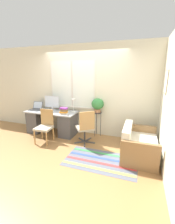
{
  "coord_description": "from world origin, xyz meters",
  "views": [
    {
      "loc": [
        1.62,
        -3.54,
        1.89
      ],
      "look_at": [
        0.31,
        0.17,
        0.85
      ],
      "focal_mm": 24.0,
      "sensor_mm": 36.0,
      "label": 1
    }
  ],
  "objects_px": {
    "laptop": "(36,108)",
    "desk_chair_wooden": "(45,125)",
    "monitor": "(52,103)",
    "potted_plant": "(98,104)",
    "keyboard": "(45,112)",
    "desk_lamp": "(73,101)",
    "mouse": "(52,113)",
    "couch_loveseat": "(138,146)",
    "plant_stand": "(97,116)",
    "book_stack": "(64,111)",
    "office_chair_swivel": "(85,127)"
  },
  "relations": [
    {
      "from": "laptop",
      "to": "desk_chair_wooden",
      "type": "height_order",
      "value": "laptop"
    },
    {
      "from": "monitor",
      "to": "potted_plant",
      "type": "distance_m",
      "value": 1.47
    },
    {
      "from": "keyboard",
      "to": "desk_lamp",
      "type": "height_order",
      "value": "desk_lamp"
    },
    {
      "from": "monitor",
      "to": "mouse",
      "type": "relative_size",
      "value": 8.15
    },
    {
      "from": "couch_loveseat",
      "to": "mouse",
      "type": "bearing_deg",
      "value": 82.32
    },
    {
      "from": "desk_lamp",
      "to": "potted_plant",
      "type": "relative_size",
      "value": 1.02
    },
    {
      "from": "keyboard",
      "to": "plant_stand",
      "type": "bearing_deg",
      "value": 17.43
    },
    {
      "from": "book_stack",
      "to": "potted_plant",
      "type": "bearing_deg",
      "value": 25.84
    },
    {
      "from": "plant_stand",
      "to": "desk_lamp",
      "type": "bearing_deg",
      "value": -171.05
    },
    {
      "from": "desk_chair_wooden",
      "to": "potted_plant",
      "type": "distance_m",
      "value": 1.62
    },
    {
      "from": "laptop",
      "to": "desk_lamp",
      "type": "height_order",
      "value": "desk_lamp"
    },
    {
      "from": "mouse",
      "to": "desk_lamp",
      "type": "relative_size",
      "value": 0.15
    },
    {
      "from": "desk_lamp",
      "to": "plant_stand",
      "type": "bearing_deg",
      "value": 8.95
    },
    {
      "from": "office_chair_swivel",
      "to": "potted_plant",
      "type": "bearing_deg",
      "value": -141.44
    },
    {
      "from": "desk_chair_wooden",
      "to": "couch_loveseat",
      "type": "distance_m",
      "value": 2.48
    },
    {
      "from": "monitor",
      "to": "laptop",
      "type": "bearing_deg",
      "value": -165.93
    },
    {
      "from": "desk_lamp",
      "to": "couch_loveseat",
      "type": "bearing_deg",
      "value": -20.15
    },
    {
      "from": "couch_loveseat",
      "to": "keyboard",
      "type": "bearing_deg",
      "value": 82.48
    },
    {
      "from": "laptop",
      "to": "office_chair_swivel",
      "type": "distance_m",
      "value": 1.9
    },
    {
      "from": "keyboard",
      "to": "desk_lamp",
      "type": "relative_size",
      "value": 0.87
    },
    {
      "from": "mouse",
      "to": "couch_loveseat",
      "type": "relative_size",
      "value": 0.06
    },
    {
      "from": "monitor",
      "to": "book_stack",
      "type": "relative_size",
      "value": 2.12
    },
    {
      "from": "mouse",
      "to": "couch_loveseat",
      "type": "height_order",
      "value": "mouse"
    },
    {
      "from": "keyboard",
      "to": "potted_plant",
      "type": "bearing_deg",
      "value": 17.43
    },
    {
      "from": "plant_stand",
      "to": "monitor",
      "type": "bearing_deg",
      "value": -174.77
    },
    {
      "from": "office_chair_swivel",
      "to": "couch_loveseat",
      "type": "xyz_separation_m",
      "value": [
        1.36,
        -0.21,
        -0.21
      ]
    },
    {
      "from": "book_stack",
      "to": "potted_plant",
      "type": "relative_size",
      "value": 0.58
    },
    {
      "from": "keyboard",
      "to": "desk_chair_wooden",
      "type": "bearing_deg",
      "value": -59.49
    },
    {
      "from": "couch_loveseat",
      "to": "potted_plant",
      "type": "distance_m",
      "value": 1.63
    },
    {
      "from": "monitor",
      "to": "plant_stand",
      "type": "xyz_separation_m",
      "value": [
        1.47,
        0.13,
        -0.32
      ]
    },
    {
      "from": "desk_lamp",
      "to": "laptop",
      "type": "bearing_deg",
      "value": -173.17
    },
    {
      "from": "book_stack",
      "to": "plant_stand",
      "type": "relative_size",
      "value": 0.32
    },
    {
      "from": "plant_stand",
      "to": "office_chair_swivel",
      "type": "bearing_deg",
      "value": -103.98
    },
    {
      "from": "couch_loveseat",
      "to": "monitor",
      "type": "bearing_deg",
      "value": 75.48
    },
    {
      "from": "desk_lamp",
      "to": "office_chair_swivel",
      "type": "distance_m",
      "value": 0.96
    },
    {
      "from": "book_stack",
      "to": "couch_loveseat",
      "type": "relative_size",
      "value": 0.21
    },
    {
      "from": "desk_chair_wooden",
      "to": "plant_stand",
      "type": "xyz_separation_m",
      "value": [
        1.26,
        0.87,
        0.17
      ]
    },
    {
      "from": "potted_plant",
      "to": "office_chair_swivel",
      "type": "bearing_deg",
      "value": -103.98
    },
    {
      "from": "potted_plant",
      "to": "desk_chair_wooden",
      "type": "bearing_deg",
      "value": -145.5
    },
    {
      "from": "monitor",
      "to": "office_chair_swivel",
      "type": "distance_m",
      "value": 1.48
    },
    {
      "from": "keyboard",
      "to": "book_stack",
      "type": "xyz_separation_m",
      "value": [
        0.61,
        0.04,
        0.09
      ]
    },
    {
      "from": "desk_chair_wooden",
      "to": "potted_plant",
      "type": "height_order",
      "value": "potted_plant"
    },
    {
      "from": "monitor",
      "to": "keyboard",
      "type": "height_order",
      "value": "monitor"
    },
    {
      "from": "mouse",
      "to": "couch_loveseat",
      "type": "xyz_separation_m",
      "value": [
        2.46,
        -0.33,
        -0.47
      ]
    },
    {
      "from": "laptop",
      "to": "desk_lamp",
      "type": "xyz_separation_m",
      "value": [
        1.26,
        0.15,
        0.28
      ]
    },
    {
      "from": "mouse",
      "to": "office_chair_swivel",
      "type": "xyz_separation_m",
      "value": [
        1.09,
        -0.12,
        -0.26
      ]
    },
    {
      "from": "monitor",
      "to": "plant_stand",
      "type": "bearing_deg",
      "value": 5.23
    },
    {
      "from": "book_stack",
      "to": "laptop",
      "type": "bearing_deg",
      "value": 171.58
    },
    {
      "from": "monitor",
      "to": "office_chair_swivel",
      "type": "xyz_separation_m",
      "value": [
        1.31,
        -0.49,
        -0.48
      ]
    },
    {
      "from": "book_stack",
      "to": "plant_stand",
      "type": "bearing_deg",
      "value": 25.84
    }
  ]
}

